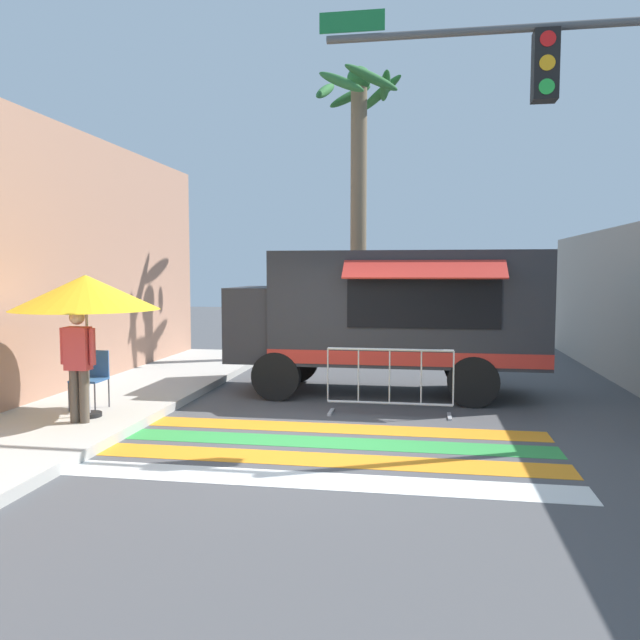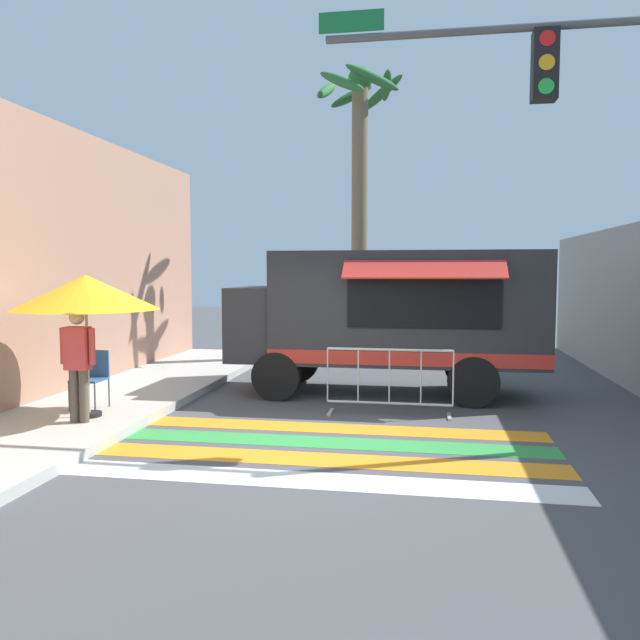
% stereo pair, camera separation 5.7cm
% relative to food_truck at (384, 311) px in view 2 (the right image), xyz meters
% --- Properties ---
extents(ground_plane, '(60.00, 60.00, 0.00)m').
position_rel_food_truck_xyz_m(ground_plane, '(-0.73, -3.28, -1.54)').
color(ground_plane, '#4C4C4F').
extents(sidewalk_left, '(4.40, 16.00, 0.14)m').
position_rel_food_truck_xyz_m(sidewalk_left, '(-5.46, -3.28, -1.47)').
color(sidewalk_left, '#B7B5AD').
rests_on(sidewalk_left, ground_plane).
extents(crosswalk_painted, '(6.40, 2.84, 0.01)m').
position_rel_food_truck_xyz_m(crosswalk_painted, '(-0.73, -3.86, -1.53)').
color(crosswalk_painted, white).
rests_on(crosswalk_painted, ground_plane).
extents(food_truck, '(5.65, 2.49, 2.63)m').
position_rel_food_truck_xyz_m(food_truck, '(0.00, 0.00, 0.00)').
color(food_truck, '#2D2D33').
rests_on(food_truck, ground_plane).
extents(traffic_signal_pole, '(4.64, 0.29, 5.83)m').
position_rel_food_truck_xyz_m(traffic_signal_pole, '(2.87, -2.75, 2.47)').
color(traffic_signal_pole, '#515456').
rests_on(traffic_signal_pole, ground_plane).
extents(patio_umbrella, '(2.10, 2.10, 2.09)m').
position_rel_food_truck_xyz_m(patio_umbrella, '(-4.12, -3.16, 0.43)').
color(patio_umbrella, black).
rests_on(patio_umbrella, sidewalk_left).
extents(folding_chair, '(0.45, 0.45, 0.90)m').
position_rel_food_truck_xyz_m(folding_chair, '(-4.37, -2.61, -0.86)').
color(folding_chair, '#4C4C51').
rests_on(folding_chair, sidewalk_left).
extents(vendor_person, '(0.53, 0.21, 1.60)m').
position_rel_food_truck_xyz_m(vendor_person, '(-4.06, -3.51, -0.50)').
color(vendor_person, brown).
rests_on(vendor_person, sidewalk_left).
extents(barricade_front, '(2.00, 0.44, 1.07)m').
position_rel_food_truck_xyz_m(barricade_front, '(0.21, -1.75, -1.01)').
color(barricade_front, '#B7BABF').
rests_on(barricade_front, ground_plane).
extents(palm_tree, '(2.19, 2.25, 7.30)m').
position_rel_food_truck_xyz_m(palm_tree, '(-0.91, 4.18, 3.23)').
color(palm_tree, '#7A664C').
rests_on(palm_tree, ground_plane).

